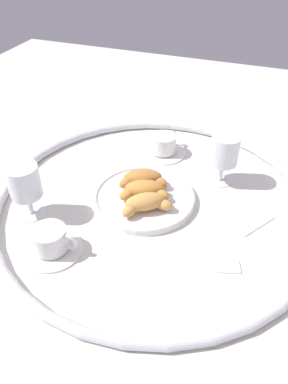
{
  "coord_description": "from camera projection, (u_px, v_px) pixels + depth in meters",
  "views": [
    {
      "loc": [
        -0.23,
        0.68,
        0.61
      ],
      "look_at": [
        0.03,
        0.0,
        0.03
      ],
      "focal_mm": 34.3,
      "sensor_mm": 36.0,
      "label": 1
    }
  ],
  "objects": [
    {
      "name": "pastry_plate",
      "position": [
        144.0,
        198.0,
        0.94
      ],
      "size": [
        0.26,
        0.26,
        0.02
      ],
      "color": "white",
      "rests_on": "ground_plane"
    },
    {
      "name": "ground_plane",
      "position": [
        154.0,
        203.0,
        0.94
      ],
      "size": [
        2.2,
        2.2,
        0.0
      ],
      "primitive_type": "plane",
      "color": "silver"
    },
    {
      "name": "croissant_small",
      "position": [
        144.0,
        190.0,
        0.92
      ],
      "size": [
        0.13,
        0.09,
        0.04
      ],
      "color": "#CC893D",
      "rests_on": "pastry_plate"
    },
    {
      "name": "juice_glass_left",
      "position": [
        224.0,
        152.0,
        0.96
      ],
      "size": [
        0.08,
        0.08,
        0.14
      ],
      "color": "white",
      "rests_on": "ground_plane"
    },
    {
      "name": "sugar_packet",
      "position": [
        228.0,
        266.0,
        0.78
      ],
      "size": [
        0.06,
        0.05,
        0.01
      ],
      "primitive_type": "cube",
      "rotation": [
        0.0,
        0.0,
        0.31
      ],
      "color": "white",
      "rests_on": "ground_plane"
    },
    {
      "name": "croissant_extra",
      "position": [
        146.0,
        203.0,
        0.88
      ],
      "size": [
        0.12,
        0.11,
        0.04
      ],
      "color": "#D6994C",
      "rests_on": "pastry_plate"
    },
    {
      "name": "juice_glass_right",
      "position": [
        25.0,
        184.0,
        0.85
      ],
      "size": [
        0.08,
        0.08,
        0.14
      ],
      "color": "white",
      "rests_on": "ground_plane"
    },
    {
      "name": "coffee_cup_near",
      "position": [
        51.0,
        242.0,
        0.8
      ],
      "size": [
        0.14,
        0.14,
        0.06
      ],
      "color": "white",
      "rests_on": "ground_plane"
    },
    {
      "name": "folded_napkin",
      "position": [
        243.0,
        214.0,
        0.91
      ],
      "size": [
        0.15,
        0.15,
        0.01
      ],
      "primitive_type": "cube",
      "rotation": [
        0.0,
        0.0,
        -0.58
      ],
      "color": "silver",
      "rests_on": "ground_plane"
    },
    {
      "name": "coffee_cup_far",
      "position": [
        164.0,
        146.0,
        1.11
      ],
      "size": [
        0.14,
        0.14,
        0.06
      ],
      "color": "white",
      "rests_on": "ground_plane"
    },
    {
      "name": "croissant_large",
      "position": [
        143.0,
        178.0,
        0.96
      ],
      "size": [
        0.13,
        0.1,
        0.04
      ],
      "color": "#BC7A38",
      "rests_on": "pastry_plate"
    },
    {
      "name": "table_chrome_rim",
      "position": [
        154.0,
        199.0,
        0.94
      ],
      "size": [
        0.81,
        0.81,
        0.02
      ],
      "primitive_type": "torus",
      "color": "silver",
      "rests_on": "ground_plane"
    }
  ]
}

